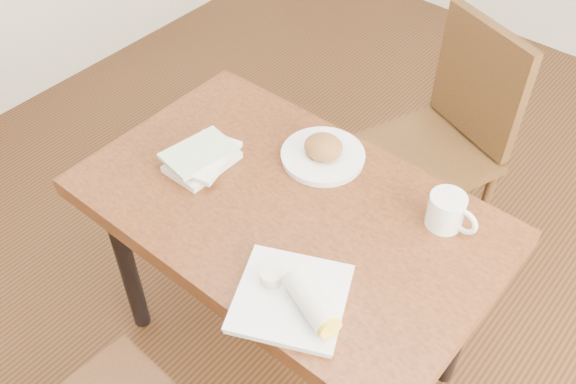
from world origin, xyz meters
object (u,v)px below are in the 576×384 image
Objects in this scene: plate_burrito at (297,299)px; book_stack at (203,158)px; chair_far at (447,132)px; coffee_mug at (448,211)px; plate_scone at (323,153)px; table at (288,226)px.

plate_burrito is 1.49× the size of book_stack.
coffee_mug is at bearing -63.71° from chair_far.
book_stack is at bearing -136.07° from plate_scone.
chair_far is 6.43× the size of coffee_mug.
book_stack is (-0.26, -0.25, 0.00)m from plate_scone.
table is 0.32m from book_stack.
plate_burrito is at bearing -106.78° from coffee_mug.
table is at bearing 6.79° from book_stack.
plate_burrito is at bearing -46.42° from table.
book_stack is at bearing 158.47° from plate_burrito.
chair_far is 1.08m from plate_burrito.
table is 0.46m from coffee_mug.
book_stack is (-0.67, -0.25, -0.03)m from coffee_mug.
table is at bearing -79.00° from plate_scone.
table is at bearing -149.86° from coffee_mug.
coffee_mug is (0.42, 0.00, 0.03)m from plate_scone.
coffee_mug reaches higher than plate_burrito.
coffee_mug is at bearing 0.59° from plate_scone.
plate_scone is at bearing -102.21° from chair_far.
plate_burrito is (-0.14, -0.46, -0.03)m from coffee_mug.
plate_burrito is (0.15, -1.05, 0.23)m from chair_far.
coffee_mug reaches higher than table.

